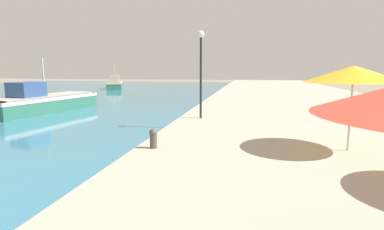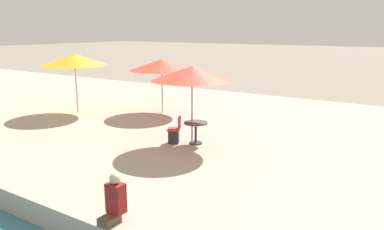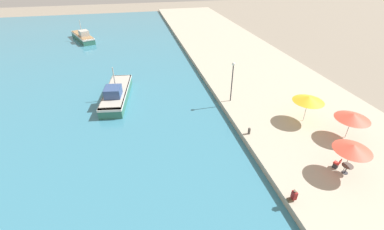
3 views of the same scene
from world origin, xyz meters
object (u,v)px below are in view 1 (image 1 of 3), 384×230
fishing_boat_near (44,101)px  lamppost (201,60)px  cafe_umbrella_striped (353,74)px  mooring_bollard (153,138)px  fishing_boat_mid (115,84)px

fishing_boat_near → lamppost: 13.66m
cafe_umbrella_striped → mooring_bollard: cafe_umbrella_striped is taller
fishing_boat_mid → lamppost: size_ratio=2.00×
fishing_boat_near → cafe_umbrella_striped: fishing_boat_near is taller
fishing_boat_mid → mooring_bollard: 42.81m
cafe_umbrella_striped → fishing_boat_near: bearing=151.9°
mooring_bollard → lamppost: lamppost is taller
cafe_umbrella_striped → lamppost: 7.97m
fishing_boat_near → lamppost: (12.66, -4.25, 2.88)m
fishing_boat_near → cafe_umbrella_striped: (18.34, -9.81, 2.23)m
cafe_umbrella_striped → lamppost: bearing=135.6°
fishing_boat_near → lamppost: size_ratio=2.06×
fishing_boat_near → mooring_bollard: fishing_boat_near is taller
lamppost → fishing_boat_mid: bearing=121.9°
fishing_boat_near → lamppost: bearing=-10.5°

